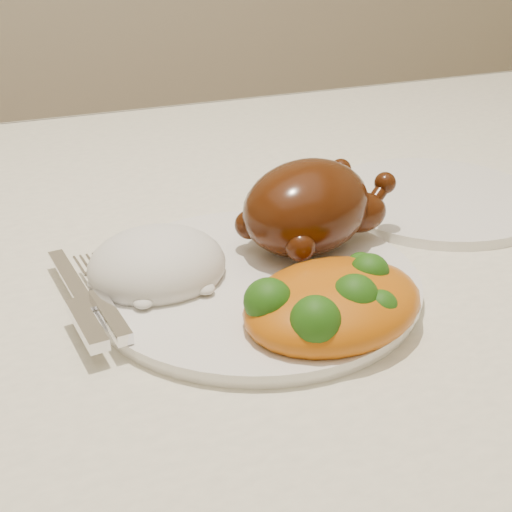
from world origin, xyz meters
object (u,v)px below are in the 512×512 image
object	(u,v)px
side_plate	(434,199)
roast_chicken	(310,206)
dining_table	(245,351)
dinner_plate	(256,284)

from	to	relation	value
side_plate	roast_chicken	bearing A→B (deg)	-160.55
dining_table	side_plate	world-z (taller)	side_plate
dinner_plate	side_plate	distance (m)	0.26
side_plate	roast_chicken	size ratio (longest dim) A/B	1.34
dining_table	roast_chicken	size ratio (longest dim) A/B	9.42
dinner_plate	dining_table	bearing A→B (deg)	78.44
roast_chicken	side_plate	bearing A→B (deg)	-4.47
dining_table	dinner_plate	distance (m)	0.12
side_plate	dinner_plate	bearing A→B (deg)	-157.40
side_plate	roast_chicken	world-z (taller)	roast_chicken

